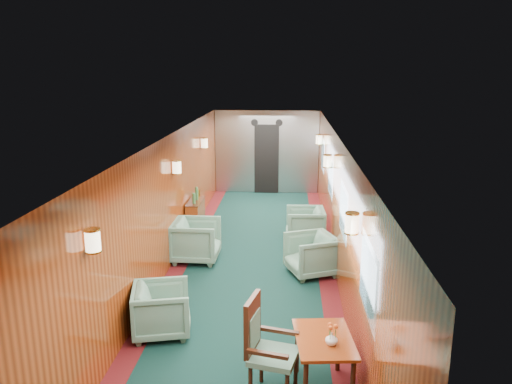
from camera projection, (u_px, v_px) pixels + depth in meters
room at (251, 183)px, 8.59m from camera, size 12.00×12.10×2.40m
bulkhead at (267, 152)px, 14.42m from camera, size 2.98×0.17×2.39m
windows_right at (336, 191)px, 8.78m from camera, size 0.02×8.60×0.80m
wall_sconces at (253, 168)px, 9.10m from camera, size 2.97×7.97×0.25m
dining_table at (324, 347)px, 5.54m from camera, size 0.71×0.95×0.67m
side_chair at (264, 343)px, 5.47m from camera, size 0.62×0.64×1.16m
credenza at (196, 218)px, 10.74m from camera, size 0.29×0.90×1.09m
flower_vase at (332, 339)px, 5.36m from camera, size 0.17×0.17×0.14m
armchair_left_near at (162, 310)px, 6.82m from camera, size 0.92×0.90×0.70m
armchair_left_far at (196, 240)px, 9.43m from camera, size 0.88×0.85×0.79m
armchair_right_near at (311, 255)px, 8.79m from camera, size 1.03×1.02×0.73m
armchair_right_far at (305, 225)px, 10.46m from camera, size 0.82×0.80×0.72m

